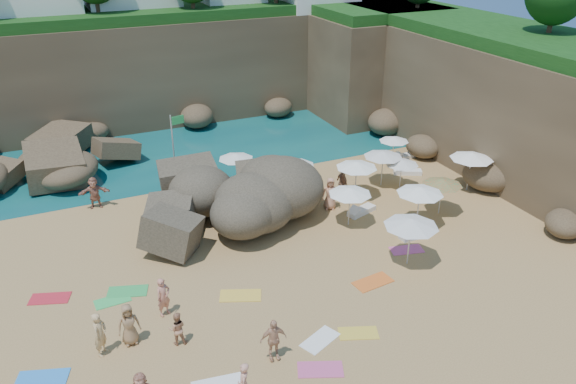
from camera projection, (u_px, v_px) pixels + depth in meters
name	position (u px, v px, depth m)	size (l,w,h in m)	color
ground	(276.00, 260.00, 27.49)	(120.00, 120.00, 0.00)	tan
seawater	(148.00, 99.00, 52.03)	(120.00, 120.00, 0.00)	#0C4751
cliff_back	(179.00, 66.00, 46.93)	(44.00, 8.00, 8.00)	brown
cliff_right	(479.00, 94.00, 39.33)	(8.00, 30.00, 8.00)	brown
cliff_corner	(365.00, 61.00, 48.41)	(10.00, 12.00, 8.00)	brown
rock_promontory	(24.00, 176.00, 36.50)	(12.00, 7.00, 2.00)	brown
rock_outcrop	(228.00, 215.00, 31.70)	(8.33, 6.24, 3.33)	brown
flag_pole	(175.00, 140.00, 34.32)	(0.87, 0.23, 4.50)	silver
parasol_0	(236.00, 156.00, 34.55)	(2.19, 2.19, 2.07)	silver
parasol_1	(295.00, 163.00, 33.26)	(2.35, 2.35, 2.22)	silver
parasol_2	(357.00, 165.00, 32.80)	(2.45, 2.45, 2.32)	silver
parasol_3	(394.00, 139.00, 37.71)	(2.00, 2.00, 1.89)	silver
parasol_4	(472.00, 156.00, 33.69)	(2.59, 2.59, 2.45)	silver
parasol_5	(350.00, 191.00, 29.84)	(2.34, 2.34, 2.21)	silver
parasol_6	(442.00, 182.00, 31.03)	(2.26, 2.26, 2.13)	silver
parasol_7	(383.00, 154.00, 34.36)	(2.42, 2.42, 2.29)	silver
parasol_8	(402.00, 162.00, 34.03)	(2.05, 2.05, 1.94)	silver
parasol_9	(420.00, 190.00, 29.61)	(2.50, 2.50, 2.36)	silver
parasol_11	(411.00, 223.00, 26.26)	(2.62, 2.62, 2.48)	silver
lounger_0	(241.00, 224.00, 30.52)	(1.56, 0.52, 0.24)	silver
lounger_1	(232.00, 180.00, 35.58)	(1.66, 0.55, 0.26)	white
lounger_2	(404.00, 157.00, 39.10)	(1.76, 0.59, 0.27)	white
lounger_3	(362.00, 211.00, 31.84)	(1.82, 0.61, 0.28)	white
lounger_4	(408.00, 172.00, 36.75)	(1.80, 0.60, 0.28)	white
lounger_5	(415.00, 235.00, 29.46)	(1.77, 0.59, 0.28)	silver
towel_0	(42.00, 379.00, 20.41)	(1.83, 0.92, 0.03)	#2A83E2
towel_1	(320.00, 369.00, 20.84)	(1.69, 0.85, 0.03)	#CC4F84
towel_3	(128.00, 291.00, 25.19)	(1.76, 0.88, 0.03)	green
towel_4	(358.00, 333.00, 22.66)	(1.59, 0.80, 0.03)	gold
towel_7	(50.00, 298.00, 24.73)	(1.71, 0.85, 0.03)	red
towel_9	(407.00, 250.00, 28.36)	(1.65, 0.82, 0.03)	#D55395
towel_10	(373.00, 282.00, 25.84)	(1.84, 0.92, 0.03)	orange
towel_11	(113.00, 301.00, 24.58)	(1.52, 0.76, 0.03)	green
towel_12	(241.00, 296.00, 24.91)	(1.83, 0.91, 0.03)	gold
towel_13	(320.00, 340.00, 22.29)	(1.65, 0.83, 0.03)	white
person_stand_0	(100.00, 334.00, 21.23)	(0.68, 0.45, 1.87)	tan
person_stand_1	(177.00, 329.00, 21.84)	(0.70, 0.55, 1.45)	tan
person_stand_2	(203.00, 202.00, 31.48)	(0.99, 0.41, 1.53)	#F4A88A
person_stand_3	(342.00, 183.00, 33.28)	(1.12, 0.47, 1.92)	#96674B
person_stand_4	(330.00, 194.00, 32.00)	(0.94, 0.51, 1.92)	tan
person_stand_5	(94.00, 193.00, 32.14)	(1.75, 0.50, 1.89)	#A46852
person_stand_6	(244.00, 384.00, 19.04)	(0.63, 0.41, 1.72)	tan
person_lie_1	(274.00, 354.00, 21.27)	(1.04, 1.78, 0.43)	tan
person_lie_2	(131.00, 338.00, 22.05)	(0.87, 1.78, 0.48)	#956F4A
person_lie_4	(165.00, 311.00, 23.65)	(0.64, 1.75, 0.42)	tan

